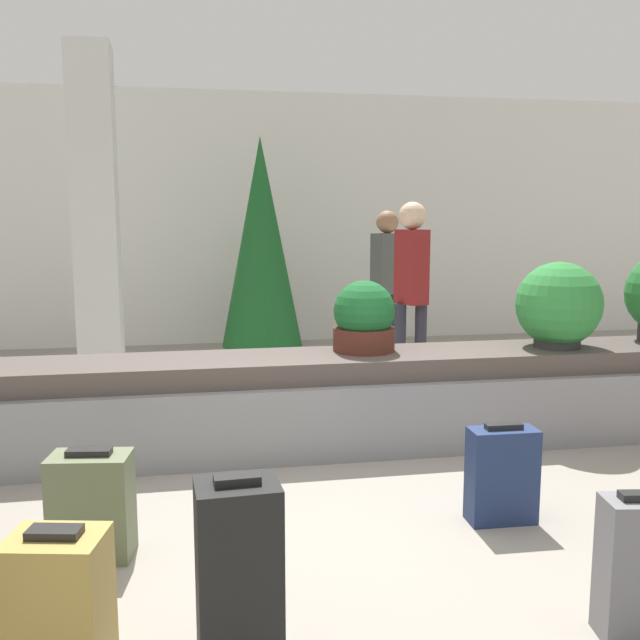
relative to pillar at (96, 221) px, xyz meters
name	(u,v)px	position (x,y,z in m)	size (l,w,h in m)	color
ground_plane	(368,529)	(1.74, -3.49, -1.60)	(18.00, 18.00, 0.00)	gray
back_wall	(259,219)	(1.74, 2.30, 0.00)	(18.00, 0.06, 3.20)	silver
carousel	(320,402)	(1.74, -2.07, -1.28)	(8.41, 0.81, 0.67)	gray
pillar	(96,221)	(0.00, 0.00, 0.00)	(0.40, 0.40, 3.20)	silver
suitcase_1	(92,505)	(0.34, -3.54, -1.34)	(0.41, 0.29, 0.55)	#5B6647
suitcase_2	(502,475)	(2.48, -3.52, -1.34)	(0.37, 0.19, 0.55)	navy
suitcase_3	(633,568)	(2.52, -4.62, -1.31)	(0.27, 0.21, 0.60)	slate
suitcase_5	(239,586)	(0.98, -4.65, -1.22)	(0.30, 0.24, 0.78)	black
suitcase_6	(59,605)	(0.35, -4.46, -1.33)	(0.39, 0.33, 0.56)	#A3843D
potted_plant_1	(364,319)	(2.09, -1.98, -0.69)	(0.45, 0.45, 0.52)	#4C2319
potted_plant_2	(559,306)	(3.56, -2.10, -0.62)	(0.64, 0.64, 0.64)	#2D2D2D
traveler_0	(411,279)	(2.84, -0.75, -0.53)	(0.31, 0.36, 1.77)	#282833
traveler_1	(387,275)	(2.92, 0.36, -0.58)	(0.37, 0.31, 1.70)	#282833
decorated_tree	(261,243)	(1.65, 1.02, -0.26)	(0.91, 0.91, 2.51)	#4C331E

